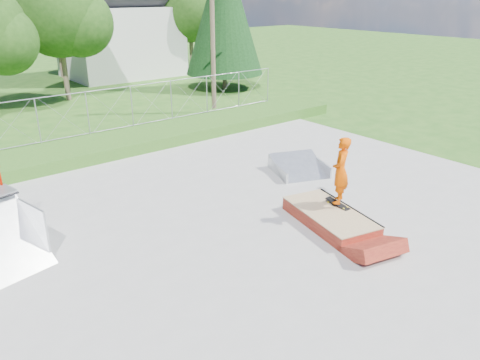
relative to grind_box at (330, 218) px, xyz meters
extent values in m
plane|color=#275618|center=(-2.31, 0.66, -0.21)|extent=(120.00, 120.00, 0.00)
cube|color=#969693|center=(-2.31, 0.66, -0.19)|extent=(20.00, 16.00, 0.04)
cube|color=#275618|center=(-2.31, 10.16, 0.04)|extent=(24.00, 3.00, 0.50)
cube|color=maroon|center=(0.00, 0.00, -0.01)|extent=(1.95, 3.05, 0.39)
cube|color=tan|center=(0.00, 0.00, 0.20)|extent=(1.98, 3.08, 0.03)
cube|color=black|center=(0.45, 0.12, 0.25)|extent=(0.23, 0.80, 0.13)
imported|color=#DB4C00|center=(0.45, 0.12, 1.20)|extent=(0.83, 0.76, 1.89)
cube|color=beige|center=(6.69, 26.66, 2.29)|extent=(8.00, 6.00, 5.00)
cylinder|color=brown|center=(5.19, 12.66, 3.79)|extent=(0.24, 0.24, 8.00)
sphere|color=#1A3D10|center=(-3.47, 18.10, 3.64)|extent=(3.36, 3.36, 3.36)
cylinder|color=brown|center=(0.19, 20.66, 1.19)|extent=(0.30, 0.30, 2.80)
sphere|color=#1A3D10|center=(0.19, 20.66, 4.83)|extent=(5.12, 5.12, 5.12)
sphere|color=#1A3D10|center=(1.15, 20.02, 4.19)|extent=(3.84, 3.84, 3.84)
cylinder|color=brown|center=(11.69, 24.66, 1.10)|extent=(0.30, 0.30, 2.62)
sphere|color=#1A3D10|center=(11.69, 24.66, 4.51)|extent=(4.80, 4.80, 4.80)
sphere|color=#1A3D10|center=(12.59, 24.06, 3.91)|extent=(3.60, 3.60, 3.60)
cylinder|color=brown|center=(2.69, 28.66, 0.84)|extent=(0.30, 0.30, 2.10)
sphere|color=#1A3D10|center=(2.69, 28.66, 3.57)|extent=(3.84, 3.84, 3.84)
sphere|color=#1A3D10|center=(3.41, 28.18, 3.09)|extent=(2.88, 2.88, 2.88)
cylinder|color=brown|center=(9.69, 17.66, 0.39)|extent=(0.28, 0.28, 1.20)
cone|color=black|center=(9.69, 17.66, 4.84)|extent=(5.04, 5.04, 8.10)
camera|label=1|loc=(-9.26, -7.52, 5.87)|focal=35.00mm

